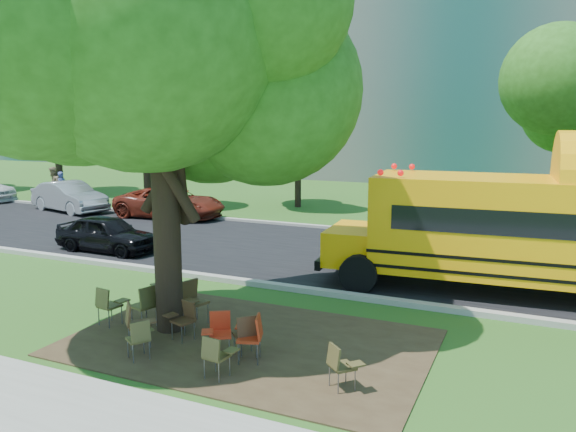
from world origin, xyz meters
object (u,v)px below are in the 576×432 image
at_px(bg_car_red, 170,203).
at_px(chair_10, 192,298).
at_px(chair_1, 136,321).
at_px(black_car, 107,234).
at_px(chair_3, 184,316).
at_px(main_tree, 160,60).
at_px(chair_8, 146,302).
at_px(chair_9, 171,286).
at_px(chair_11, 247,331).
at_px(chair_6, 252,333).
at_px(chair_5, 219,329).
at_px(chair_0, 108,303).
at_px(chair_2, 140,336).
at_px(chair_4, 216,353).
at_px(chair_7, 341,363).
at_px(bg_car_silver, 69,197).
at_px(pedestrian_a, 62,187).
at_px(pedestrian_b, 53,185).

bearing_deg(bg_car_red, chair_10, -144.22).
distance_m(chair_1, black_car, 8.61).
bearing_deg(chair_3, main_tree, -11.86).
relative_size(chair_8, chair_9, 0.99).
xyz_separation_m(chair_11, bg_car_red, (-10.25, 11.82, 0.17)).
xyz_separation_m(chair_1, chair_10, (0.27, 1.53, 0.04)).
distance_m(main_tree, chair_6, 5.52).
bearing_deg(chair_6, chair_5, 70.55).
bearing_deg(chair_6, chair_0, 65.09).
height_order(chair_0, bg_car_red, bg_car_red).
height_order(chair_8, chair_10, chair_10).
relative_size(main_tree, chair_6, 10.23).
distance_m(chair_3, chair_9, 1.85).
xyz_separation_m(chair_2, chair_9, (-1.10, 2.48, 0.10)).
relative_size(chair_8, chair_11, 1.10).
relative_size(chair_11, bg_car_red, 0.17).
distance_m(main_tree, chair_4, 5.67).
bearing_deg(chair_3, chair_6, -174.45).
xyz_separation_m(main_tree, chair_9, (-0.70, 1.02, -4.93)).
bearing_deg(chair_2, chair_3, 23.88).
height_order(chair_1, chair_2, chair_1).
height_order(chair_2, chair_7, chair_7).
distance_m(main_tree, chair_2, 5.26).
bearing_deg(bg_car_silver, chair_5, -113.32).
distance_m(chair_3, chair_6, 1.77).
height_order(chair_4, pedestrian_a, pedestrian_a).
bearing_deg(pedestrian_a, pedestrian_b, 86.90).
bearing_deg(pedestrian_a, chair_2, -134.90).
relative_size(chair_4, chair_5, 0.93).
bearing_deg(chair_4, black_car, 147.86).
xyz_separation_m(chair_1, chair_2, (0.44, -0.43, -0.08)).
distance_m(chair_5, chair_8, 2.22).
relative_size(chair_8, chair_10, 0.97).
xyz_separation_m(main_tree, chair_0, (-1.32, -0.36, -4.98)).
bearing_deg(chair_4, chair_8, 157.06).
relative_size(chair_2, chair_7, 0.99).
relative_size(chair_2, chair_8, 0.83).
bearing_deg(chair_3, pedestrian_a, -20.86).
xyz_separation_m(chair_2, pedestrian_a, (-16.39, 14.13, 0.35)).
distance_m(chair_1, chair_7, 4.17).
bearing_deg(chair_0, pedestrian_a, 148.16).
relative_size(chair_3, bg_car_silver, 0.18).
height_order(chair_6, chair_10, chair_10).
xyz_separation_m(main_tree, chair_8, (-0.53, -0.09, -4.94)).
bearing_deg(black_car, chair_1, -133.80).
distance_m(pedestrian_a, pedestrian_b, 0.61).
bearing_deg(main_tree, chair_9, 124.51).
xyz_separation_m(chair_4, chair_8, (-2.62, 1.48, 0.10)).
bearing_deg(chair_1, chair_4, 29.96).
relative_size(bg_car_silver, pedestrian_a, 2.64).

